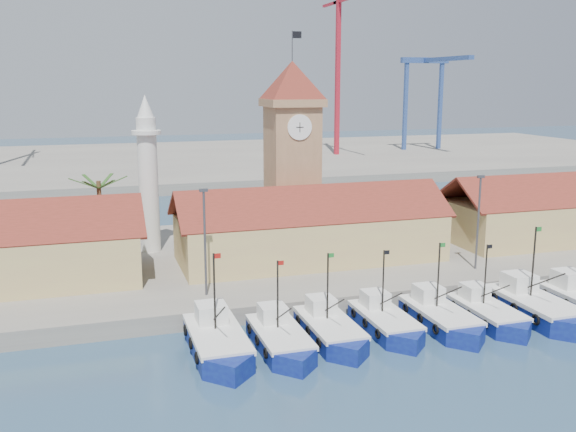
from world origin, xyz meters
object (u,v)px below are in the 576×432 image
object	(u,v)px
clock_tower	(292,150)
minaret	(148,174)
boat_4	(442,319)
boat_0	(218,344)

from	to	relation	value
clock_tower	minaret	bearing A→B (deg)	172.39
minaret	clock_tower	bearing A→B (deg)	-7.61
boat_4	clock_tower	size ratio (longest dim) A/B	0.41
boat_0	minaret	distance (m)	26.59
boat_0	clock_tower	xyz separation A→B (m)	(12.79, 22.94, 11.17)
boat_4	boat_0	bearing A→B (deg)	179.31
boat_0	minaret	size ratio (longest dim) A/B	0.62
boat_0	minaret	xyz separation A→B (m)	(-2.21, 24.95, 8.94)
boat_0	boat_4	world-z (taller)	boat_0
clock_tower	boat_0	bearing A→B (deg)	-119.13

